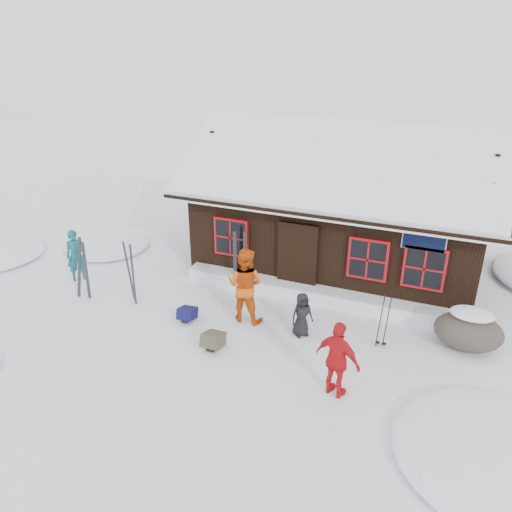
# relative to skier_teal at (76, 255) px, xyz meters

# --- Properties ---
(ground) EXTENTS (120.00, 120.00, 0.00)m
(ground) POSITION_rel_skier_teal_xyz_m (5.28, -0.73, -0.78)
(ground) COLOR white
(ground) RESTS_ON ground
(mountain_hut) EXTENTS (8.90, 6.09, 4.42)m
(mountain_hut) POSITION_rel_skier_teal_xyz_m (6.78, 4.26, 0.80)
(mountain_hut) COLOR black
(mountain_hut) RESTS_ON ground
(snow_drift) EXTENTS (7.60, 0.60, 0.35)m
(snow_drift) POSITION_rel_skier_teal_xyz_m (6.78, 1.52, -0.60)
(snow_drift) COLOR white
(snow_drift) RESTS_ON ground
(snow_mounds) EXTENTS (20.60, 13.20, 0.48)m
(snow_mounds) POSITION_rel_skier_teal_xyz_m (6.93, 1.14, -0.78)
(snow_mounds) COLOR white
(snow_mounds) RESTS_ON ground
(skier_teal) EXTENTS (0.65, 0.67, 1.55)m
(skier_teal) POSITION_rel_skier_teal_xyz_m (0.00, 0.00, 0.00)
(skier_teal) COLOR #13525B
(skier_teal) RESTS_ON ground
(skier_orange_left) EXTENTS (0.96, 0.75, 1.96)m
(skier_orange_left) POSITION_rel_skier_teal_xyz_m (5.43, -0.17, 0.21)
(skier_orange_left) COLOR #C84A0E
(skier_orange_left) RESTS_ON ground
(skier_orange_right) EXTENTS (1.07, 0.70, 1.68)m
(skier_orange_right) POSITION_rel_skier_teal_xyz_m (8.27, -2.11, 0.07)
(skier_orange_right) COLOR red
(skier_orange_right) RESTS_ON ground
(skier_crouched) EXTENTS (0.64, 0.64, 1.12)m
(skier_crouched) POSITION_rel_skier_teal_xyz_m (6.97, -0.31, -0.21)
(skier_crouched) COLOR black
(skier_crouched) RESTS_ON ground
(boulder) EXTENTS (1.54, 1.16, 0.89)m
(boulder) POSITION_rel_skier_teal_xyz_m (10.68, 0.67, -0.32)
(boulder) COLOR #4D463E
(boulder) RESTS_ON ground
(ski_pair_left) EXTENTS (0.67, 0.26, 1.86)m
(ski_pair_left) POSITION_rel_skier_teal_xyz_m (0.97, -0.85, 0.11)
(ski_pair_left) COLOR black
(ski_pair_left) RESTS_ON ground
(ski_pair_mid) EXTENTS (0.47, 0.31, 1.72)m
(ski_pair_mid) POSITION_rel_skier_teal_xyz_m (2.21, -0.43, 0.04)
(ski_pair_mid) COLOR black
(ski_pair_mid) RESTS_ON ground
(ski_pair_right) EXTENTS (0.37, 0.18, 1.72)m
(ski_pair_right) POSITION_rel_skier_teal_xyz_m (4.56, 1.47, 0.04)
(ski_pair_right) COLOR black
(ski_pair_right) RESTS_ON ground
(ski_poles) EXTENTS (0.25, 0.12, 1.38)m
(ski_poles) POSITION_rel_skier_teal_xyz_m (8.84, -0.05, -0.12)
(ski_poles) COLOR black
(ski_poles) RESTS_ON ground
(backpack_blue) EXTENTS (0.44, 0.55, 0.28)m
(backpack_blue) POSITION_rel_skier_teal_xyz_m (4.09, -0.78, -0.64)
(backpack_blue) COLOR #0F1042
(backpack_blue) RESTS_ON ground
(backpack_olive) EXTENTS (0.43, 0.57, 0.31)m
(backpack_olive) POSITION_rel_skier_teal_xyz_m (5.25, -1.61, -0.62)
(backpack_olive) COLOR #434030
(backpack_olive) RESTS_ON ground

